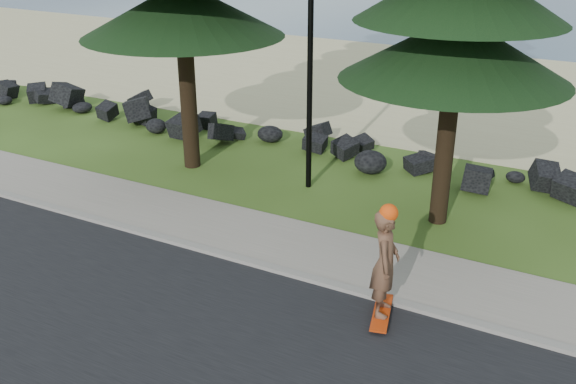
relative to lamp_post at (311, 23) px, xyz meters
name	(u,v)px	position (x,y,z in m)	size (l,w,h in m)	color
ground	(243,238)	(0.00, -3.20, -4.13)	(160.00, 160.00, 0.00)	#385319
road	(97,354)	(0.00, -7.70, -4.12)	(160.00, 7.00, 0.02)	black
kerb	(221,254)	(0.00, -4.10, -4.08)	(160.00, 0.20, 0.10)	gray
sidewalk	(248,233)	(0.00, -3.00, -4.09)	(160.00, 2.00, 0.08)	gray
beach_sand	(433,87)	(0.00, 11.30, -4.13)	(160.00, 15.00, 0.01)	#C2B781
seawall_boulders	(345,157)	(0.00, 2.40, -4.13)	(60.00, 2.40, 1.10)	black
lamp_post	(311,23)	(0.00, 0.00, 0.00)	(0.25, 0.14, 8.14)	black
skateboarder	(385,264)	(3.69, -4.60, -3.04)	(0.62, 1.20, 2.17)	#BF330B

